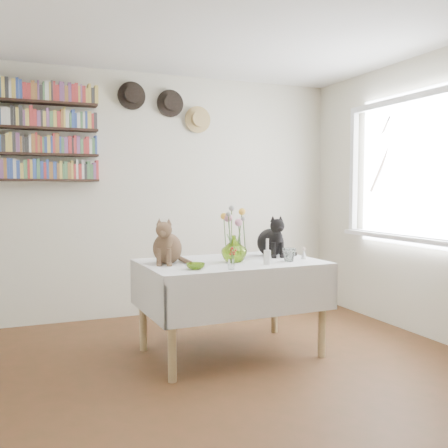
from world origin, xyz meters
name	(u,v)px	position (x,y,z in m)	size (l,w,h in m)	color
room	(246,200)	(0.00, 0.00, 1.25)	(4.08, 4.58, 2.58)	brown
window	(404,180)	(1.97, 0.80, 1.40)	(0.12, 1.52, 1.32)	white
dining_table	(231,284)	(0.22, 0.77, 0.56)	(1.43, 0.95, 0.75)	white
tabby_cat	(167,240)	(-0.27, 0.85, 0.93)	(0.24, 0.31, 0.36)	brown
black_cat	(270,235)	(0.66, 0.93, 0.92)	(0.24, 0.30, 0.36)	black
flower_vase	(234,249)	(0.23, 0.71, 0.85)	(0.20, 0.20, 0.21)	#A9D53C
green_bowl	(195,266)	(-0.17, 0.50, 0.77)	(0.14, 0.14, 0.04)	#A9D53C
drinking_glass	(289,255)	(0.64, 0.58, 0.80)	(0.11, 0.11, 0.10)	white
candlestick	(267,256)	(0.41, 0.50, 0.81)	(0.05, 0.05, 0.20)	white
berry_jar	(231,258)	(0.07, 0.39, 0.83)	(0.05, 0.05, 0.18)	white
porcelain_figurine	(304,254)	(0.83, 0.66, 0.79)	(0.05, 0.05, 0.10)	white
flower_bouquet	(234,219)	(0.23, 0.72, 1.09)	(0.17, 0.13, 0.39)	#4C7233
bookshelf_unit	(43,133)	(-1.10, 2.16, 1.84)	(1.00, 0.16, 0.91)	black
wall_hats	(168,106)	(0.12, 2.19, 2.17)	(0.98, 0.09, 0.48)	black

